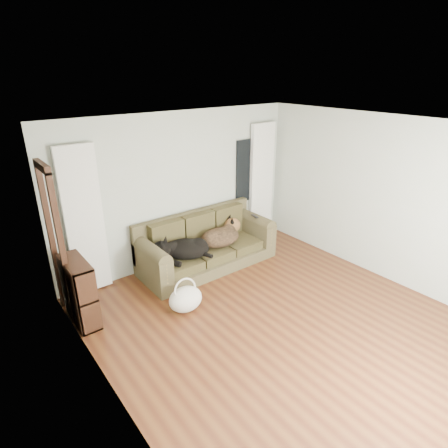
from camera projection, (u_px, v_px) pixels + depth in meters
floor at (283, 325)px, 5.07m from camera, size 5.00×5.00×0.00m
ceiling at (297, 129)px, 4.06m from camera, size 5.00×5.00×0.00m
wall_back at (181, 189)px, 6.39m from camera, size 4.50×0.04×2.60m
wall_left at (113, 303)px, 3.29m from camera, size 0.04×5.00×2.60m
wall_right at (389, 201)px, 5.84m from camera, size 0.04×5.00×2.60m
curtain_left at (84, 222)px, 5.43m from camera, size 0.55×0.08×2.25m
curtain_right at (261, 181)px, 7.41m from camera, size 0.55×0.08×2.25m
window_pane at (247, 171)px, 7.15m from camera, size 0.50×0.03×1.20m
door_casing at (57, 246)px, 4.92m from camera, size 0.07×0.60×2.10m
sofa at (208, 242)px, 6.43m from camera, size 2.37×1.02×0.97m
dog_black_lab at (184, 250)px, 6.07m from camera, size 0.90×0.85×0.31m
dog_shepherd at (221, 237)px, 6.54m from camera, size 0.79×0.58×0.34m
tv_remote at (255, 216)px, 6.79m from camera, size 0.08×0.19×0.02m
tote_bag at (186, 300)px, 5.32m from camera, size 0.61×0.55×0.36m
bookshelf at (79, 289)px, 4.98m from camera, size 0.34×0.75×0.91m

